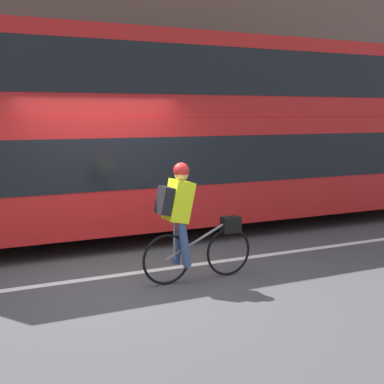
{
  "coord_description": "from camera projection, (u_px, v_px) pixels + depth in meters",
  "views": [
    {
      "loc": [
        -2.32,
        -6.75,
        2.25
      ],
      "look_at": [
        1.35,
        0.89,
        1.0
      ],
      "focal_mm": 50.0,
      "sensor_mm": 36.0,
      "label": 1
    }
  ],
  "objects": [
    {
      "name": "cyclist_on_bike",
      "position": [
        187.0,
        218.0,
        7.09
      ],
      "size": [
        1.62,
        0.32,
        1.62
      ],
      "color": "black",
      "rests_on": "ground_plane"
    },
    {
      "name": "road_center_line",
      "position": [
        126.0,
        274.0,
        7.54
      ],
      "size": [
        50.0,
        0.14,
        0.01
      ],
      "primitive_type": "cube",
      "color": "silver",
      "rests_on": "ground_plane"
    },
    {
      "name": "trash_bin",
      "position": [
        181.0,
        180.0,
        13.07
      ],
      "size": [
        0.54,
        0.54,
        1.0
      ],
      "color": "#262628",
      "rests_on": "sidewalk_curb"
    },
    {
      "name": "building_facade",
      "position": [
        36.0,
        11.0,
        12.43
      ],
      "size": [
        60.0,
        0.3,
        9.21
      ],
      "color": "brown",
      "rests_on": "ground_plane"
    },
    {
      "name": "ground_plane",
      "position": [
        131.0,
        279.0,
        7.34
      ],
      "size": [
        80.0,
        80.0,
        0.0
      ],
      "primitive_type": "plane",
      "color": "#424244"
    },
    {
      "name": "sidewalk_curb",
      "position": [
        54.0,
        212.0,
        11.93
      ],
      "size": [
        60.0,
        2.31,
        0.13
      ],
      "color": "#A8A399",
      "rests_on": "ground_plane"
    },
    {
      "name": "bus",
      "position": [
        203.0,
        126.0,
        10.3
      ],
      "size": [
        10.82,
        2.51,
        3.61
      ],
      "color": "black",
      "rests_on": "ground_plane"
    }
  ]
}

